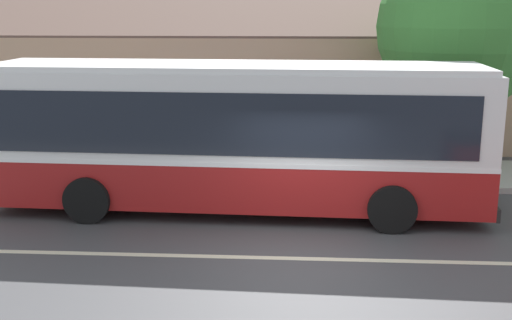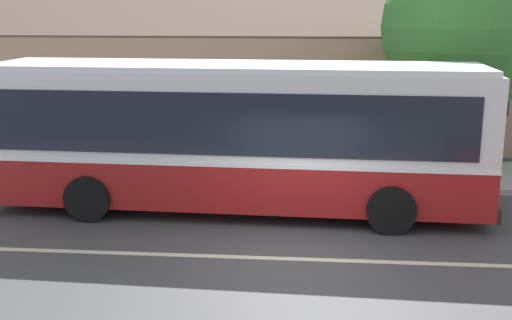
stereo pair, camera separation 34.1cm
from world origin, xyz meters
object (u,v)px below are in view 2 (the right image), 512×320
(transit_bus, at_px, (236,133))
(street_tree_primary, at_px, (467,27))
(bench_down_street, at_px, (83,157))
(bus_stop_sign, at_px, (495,126))

(transit_bus, xyz_separation_m, street_tree_primary, (5.80, 4.18, 2.20))
(transit_bus, bearing_deg, bench_down_street, 151.98)
(bench_down_street, height_order, bus_stop_sign, bus_stop_sign)
(transit_bus, bearing_deg, street_tree_primary, 35.77)
(bus_stop_sign, bearing_deg, street_tree_primary, 99.85)
(bench_down_street, distance_m, bus_stop_sign, 10.65)
(street_tree_primary, height_order, bus_stop_sign, street_tree_primary)
(bench_down_street, bearing_deg, bus_stop_sign, -1.42)
(bench_down_street, height_order, street_tree_primary, street_tree_primary)
(transit_bus, xyz_separation_m, bus_stop_sign, (6.16, 2.09, -0.12))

